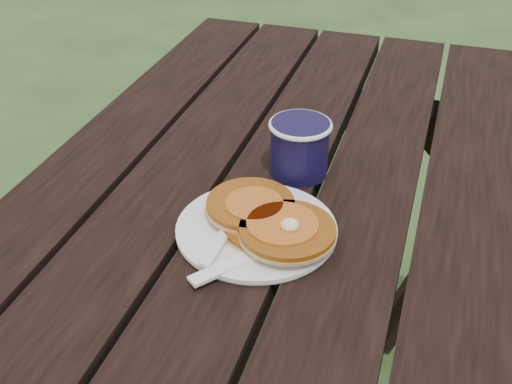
% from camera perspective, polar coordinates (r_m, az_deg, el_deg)
% --- Properties ---
extents(plate, '(0.26, 0.26, 0.01)m').
position_cam_1_polar(plate, '(0.90, 0.05, -3.40)').
color(plate, white).
rests_on(plate, picnic_table).
extents(pancake_stack, '(0.19, 0.17, 0.04)m').
position_cam_1_polar(pancake_stack, '(0.88, 1.20, -2.51)').
color(pancake_stack, '#944C10').
rests_on(pancake_stack, plate).
extents(knife, '(0.13, 0.15, 0.00)m').
position_cam_1_polar(knife, '(0.84, -0.49, -5.71)').
color(knife, white).
rests_on(knife, plate).
extents(fork, '(0.04, 0.16, 0.01)m').
position_cam_1_polar(fork, '(0.86, -3.19, -4.31)').
color(fork, white).
rests_on(fork, plate).
extents(coffee_cup, '(0.10, 0.10, 0.09)m').
position_cam_1_polar(coffee_cup, '(1.01, 3.91, 4.23)').
color(coffee_cup, black).
rests_on(coffee_cup, picnic_table).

